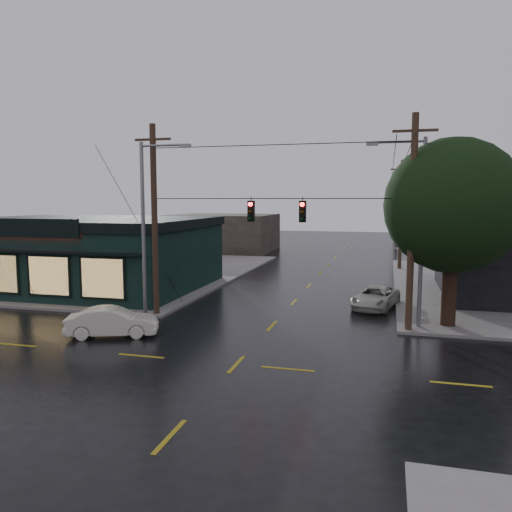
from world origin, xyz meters
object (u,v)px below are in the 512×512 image
(suv_silver, at_px, (375,298))
(utility_pole_nw, at_px, (157,316))
(utility_pole_ne, at_px, (408,332))
(sedan_cream, at_px, (112,322))
(corner_tree, at_px, (453,206))

(suv_silver, bearing_deg, utility_pole_nw, -142.68)
(suv_silver, bearing_deg, utility_pole_ne, -58.40)
(utility_pole_nw, bearing_deg, suv_silver, 23.84)
(utility_pole_ne, height_order, suv_silver, utility_pole_ne)
(sedan_cream, distance_m, suv_silver, 14.75)
(corner_tree, xyz_separation_m, suv_silver, (-3.54, 3.70, -5.32))
(sedan_cream, relative_size, suv_silver, 0.93)
(sedan_cream, bearing_deg, suv_silver, -72.39)
(utility_pole_nw, bearing_deg, utility_pole_ne, 0.00)
(utility_pole_nw, height_order, sedan_cream, utility_pole_nw)
(sedan_cream, bearing_deg, utility_pole_nw, -23.27)
(corner_tree, relative_size, suv_silver, 2.05)
(utility_pole_ne, xyz_separation_m, sedan_cream, (-13.17, -4.18, 0.67))
(utility_pole_nw, relative_size, utility_pole_ne, 1.00)
(utility_pole_ne, xyz_separation_m, suv_silver, (-1.64, 5.02, 0.61))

